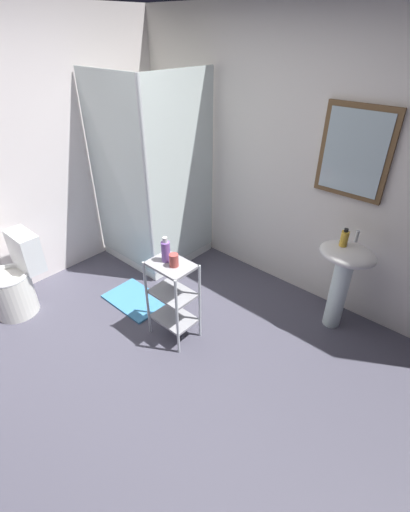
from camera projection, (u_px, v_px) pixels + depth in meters
ground_plane at (146, 376)px, 2.83m from camera, size 4.20×4.20×0.02m
wall_back at (290, 162)px, 3.31m from camera, size 4.20×0.14×2.50m
shower_stall at (155, 221)px, 4.04m from camera, size 0.92×0.92×2.00m
pedestal_sink at (343, 271)px, 3.01m from camera, size 0.46×0.37×0.81m
sink_faucet at (357, 236)px, 2.94m from camera, size 0.03×0.03×0.10m
toilet at (16, 282)px, 3.32m from camera, size 0.37×0.49×0.76m
storage_cart at (173, 295)px, 2.97m from camera, size 0.38×0.28×0.74m
hand_soap_bottle at (344, 238)px, 2.87m from camera, size 0.06×0.06×0.15m
conditioner_bottle_purple at (166, 251)px, 2.80m from camera, size 0.07×0.07×0.21m
rinse_cup at (174, 260)px, 2.76m from camera, size 0.07×0.07×0.10m
bath_mat at (135, 300)px, 3.59m from camera, size 0.60×0.40×0.02m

